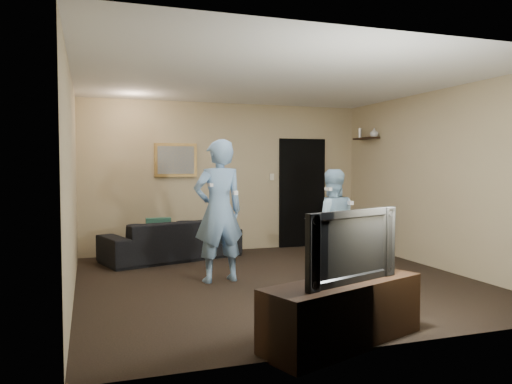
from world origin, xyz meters
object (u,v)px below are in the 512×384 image
object	(u,v)px
sofa	(172,239)
wii_player_right	(331,223)
television	(343,245)
wii_player_left	(219,211)
tv_console	(343,313)

from	to	relation	value
sofa	wii_player_right	xyz separation A→B (m)	(1.82, -1.99, 0.41)
wii_player_right	television	bearing A→B (deg)	-114.96
television	wii_player_left	bearing A→B (deg)	80.15
television	tv_console	bearing A→B (deg)	160.10
sofa	tv_console	bearing A→B (deg)	83.29
tv_console	wii_player_right	xyz separation A→B (m)	(1.05, 2.25, 0.48)
tv_console	wii_player_right	world-z (taller)	wii_player_right
tv_console	sofa	bearing A→B (deg)	80.44
television	wii_player_left	distance (m)	2.54
wii_player_right	tv_console	bearing A→B (deg)	-114.96
wii_player_left	wii_player_right	distance (m)	1.52
wii_player_left	wii_player_right	world-z (taller)	wii_player_left
television	wii_player_right	xyz separation A→B (m)	(1.05, 2.25, -0.10)
television	wii_player_right	distance (m)	2.49
tv_console	television	xyz separation A→B (m)	(0.00, 0.00, 0.58)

